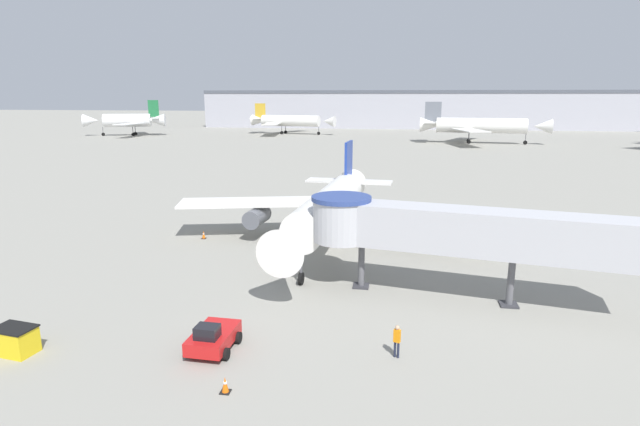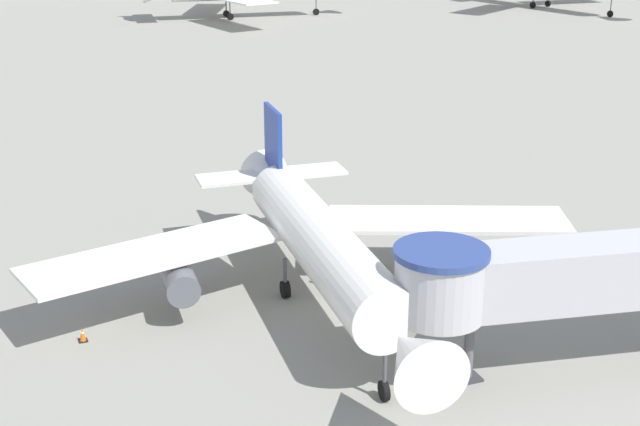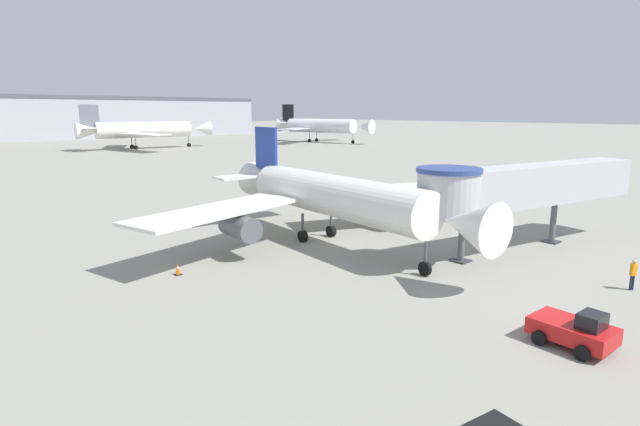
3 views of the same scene
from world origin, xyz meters
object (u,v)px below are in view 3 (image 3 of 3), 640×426
Objects in this scene: ground_crew_marshaller at (633,273)px; background_jet_gray_tail at (142,130)px; traffic_cone_port_wing at (178,269)px; main_airplane at (329,196)px; pushback_tug_red at (575,330)px; background_jet_black_tail at (319,126)px; jet_bridge at (519,186)px.

background_jet_gray_tail is at bearing 100.89° from ground_crew_marshaller.
main_airplane is at bearing -2.50° from traffic_cone_port_wing.
background_jet_gray_tail is (30.73, 123.52, 4.27)m from pushback_tug_red.
background_jet_gray_tail is at bearing 157.48° from background_jet_black_tail.
pushback_tug_red is at bearing -154.62° from ground_crew_marshaller.
traffic_cone_port_wing is at bearing 165.26° from background_jet_gray_tail.
main_airplane is 17.05× the size of ground_crew_marshaller.
ground_crew_marshaller is 0.05× the size of background_jet_black_tail.
pushback_tug_red is 4.58× the size of traffic_cone_port_wing.
ground_crew_marshaller is (-2.78, -8.42, -3.66)m from jet_bridge.
main_airplane reaches higher than jet_bridge.
background_jet_black_tail is at bearing 65.59° from jet_bridge.
traffic_cone_port_wing is 0.02× the size of background_jet_black_tail.
ground_crew_marshaller is (18.00, -19.16, 0.67)m from traffic_cone_port_wing.
pushback_tug_red is 142.66m from background_jet_black_tail.
jet_bridge is 28.56× the size of traffic_cone_port_wing.
main_airplane is 19.76m from ground_crew_marshaller.
background_jet_gray_tail is (18.48, 114.33, 0.33)m from jet_bridge.
traffic_cone_port_wing is 110.88m from background_jet_gray_tail.
background_jet_gray_tail is (27.29, 104.11, 1.38)m from main_airplane.
background_jet_gray_tail reaches higher than traffic_cone_port_wing.
traffic_cone_port_wing is 0.41× the size of ground_crew_marshaller.
background_jet_black_tail is (75.40, 113.80, 4.23)m from ground_crew_marshaller.
main_airplane reaches higher than ground_crew_marshaller.
jet_bridge is 9.59m from ground_crew_marshaller.
pushback_tug_red is 1.88× the size of ground_crew_marshaller.
ground_crew_marshaller is at bearing -46.78° from traffic_cone_port_wing.
jet_bridge is at bearing -27.32° from traffic_cone_port_wing.
main_airplane is 0.83× the size of background_jet_black_tail.
jet_bridge is at bearing 92.46° from ground_crew_marshaller.
traffic_cone_port_wing is (-11.97, 0.52, -3.27)m from main_airplane.
jet_bridge is 127.98m from background_jet_black_tail.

